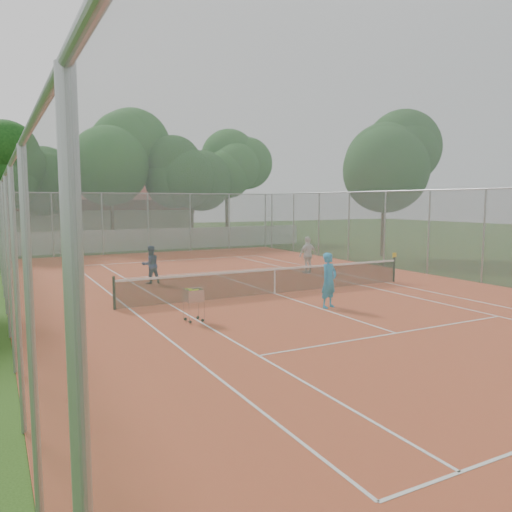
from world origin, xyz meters
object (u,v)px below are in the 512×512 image
player_near (329,280)px  player_far_left (151,265)px  ball_hopper (194,304)px  player_far_right (308,255)px  tennis_net (275,281)px  clubhouse (87,216)px

player_near → player_far_left: player_near is taller
ball_hopper → player_far_right: bearing=51.3°
player_far_left → ball_hopper: size_ratio=1.54×
player_far_right → player_far_left: bearing=-13.0°
player_far_left → player_far_right: bearing=167.3°
tennis_net → ball_hopper: size_ratio=11.39×
tennis_net → clubhouse: 29.12m
player_near → ball_hopper: player_near is taller
ball_hopper → clubhouse: bearing=99.0°
player_near → player_far_left: 8.34m
player_near → player_far_right: (3.77, 6.85, -0.01)m
tennis_net → player_far_right: (4.10, 3.90, 0.40)m
tennis_net → ball_hopper: bearing=-147.6°
player_near → ball_hopper: size_ratio=1.73×
clubhouse → player_near: 32.07m
clubhouse → player_far_right: size_ratio=9.23×
player_near → ball_hopper: 4.60m
ball_hopper → player_far_left: bearing=96.7°
tennis_net → player_far_right: size_ratio=6.68×
tennis_net → player_far_left: bearing=127.7°
clubhouse → player_far_right: bearing=-76.3°
tennis_net → clubhouse: clubhouse is taller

